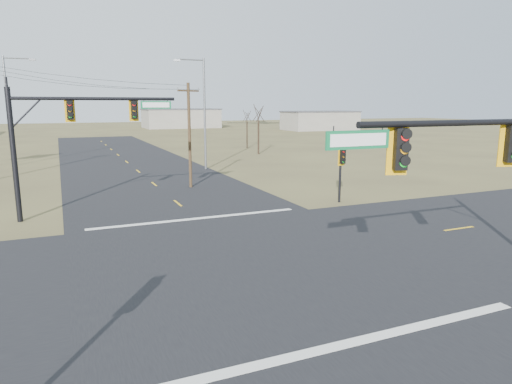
% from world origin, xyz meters
% --- Properties ---
extents(ground, '(320.00, 320.00, 0.00)m').
position_xyz_m(ground, '(0.00, 0.00, 0.00)').
color(ground, olive).
rests_on(ground, ground).
extents(road_ew, '(160.00, 14.00, 0.02)m').
position_xyz_m(road_ew, '(0.00, 0.00, 0.01)').
color(road_ew, black).
rests_on(road_ew, ground).
extents(road_ns, '(14.00, 160.00, 0.02)m').
position_xyz_m(road_ns, '(0.00, 0.00, 0.01)').
color(road_ns, black).
rests_on(road_ns, ground).
extents(stop_bar_near, '(12.00, 0.40, 0.01)m').
position_xyz_m(stop_bar_near, '(0.00, -7.50, 0.03)').
color(stop_bar_near, silver).
rests_on(stop_bar_near, road_ns).
extents(stop_bar_far, '(12.00, 0.40, 0.01)m').
position_xyz_m(stop_bar_far, '(0.00, 7.50, 0.03)').
color(stop_bar_far, silver).
rests_on(stop_bar_far, road_ns).
extents(mast_arm_near, '(10.33, 0.56, 6.52)m').
position_xyz_m(mast_arm_near, '(5.10, -7.86, 4.77)').
color(mast_arm_near, black).
rests_on(mast_arm_near, ground).
extents(mast_arm_far, '(9.05, 0.47, 7.33)m').
position_xyz_m(mast_arm_far, '(-6.28, 10.87, 5.28)').
color(mast_arm_far, black).
rests_on(mast_arm_far, ground).
extents(pedestal_signal_ne, '(0.61, 0.52, 3.84)m').
position_xyz_m(pedestal_signal_ne, '(10.02, 8.02, 2.85)').
color(pedestal_signal_ne, black).
rests_on(pedestal_signal_ne, ground).
extents(utility_pole_near, '(1.86, 0.87, 8.03)m').
position_xyz_m(utility_pole_near, '(2.39, 17.45, 4.22)').
color(utility_pole_near, '#44321D').
rests_on(utility_pole_near, ground).
extents(streetlight_a, '(3.03, 0.44, 10.81)m').
position_xyz_m(streetlight_a, '(6.30, 26.92, 6.07)').
color(streetlight_a, slate).
rests_on(streetlight_a, ground).
extents(streetlight_c, '(3.15, 0.34, 11.30)m').
position_xyz_m(streetlight_c, '(-11.24, 37.56, 6.35)').
color(streetlight_c, slate).
rests_on(streetlight_c, ground).
extents(bare_tree_c, '(3.27, 3.27, 6.82)m').
position_xyz_m(bare_tree_c, '(17.08, 37.74, 5.35)').
color(bare_tree_c, black).
rests_on(bare_tree_c, ground).
extents(bare_tree_d, '(2.76, 2.76, 5.93)m').
position_xyz_m(bare_tree_d, '(18.95, 46.27, 4.78)').
color(bare_tree_d, black).
rests_on(bare_tree_d, ground).
extents(warehouse_mid, '(20.00, 12.00, 5.00)m').
position_xyz_m(warehouse_mid, '(25.00, 110.00, 2.50)').
color(warehouse_mid, gray).
rests_on(warehouse_mid, ground).
extents(warehouse_right, '(18.00, 10.00, 4.50)m').
position_xyz_m(warehouse_right, '(55.00, 85.00, 2.25)').
color(warehouse_right, gray).
rests_on(warehouse_right, ground).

